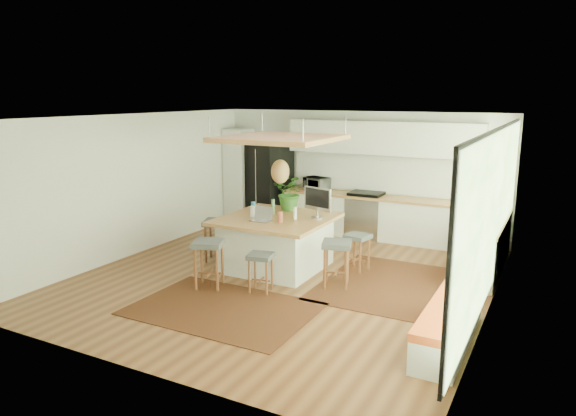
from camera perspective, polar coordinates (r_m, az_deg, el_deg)
The scene contains 36 objects.
floor at distance 9.08m, azimuth -0.35°, elevation -7.51°, with size 7.00×7.00×0.00m, color #5A3019.
ceiling at distance 8.56m, azimuth -0.38°, elevation 9.76°, with size 7.00×7.00×0.00m, color white.
wall_back at distance 11.88m, azimuth 7.63°, elevation 3.77°, with size 6.50×6.50×0.00m, color silver.
wall_front at distance 5.96m, azimuth -16.48°, elevation -4.98°, with size 6.50×6.50×0.00m, color silver.
wall_left at distance 10.62m, azimuth -16.04°, elevation 2.42°, with size 7.00×7.00×0.00m, color silver.
wall_right at distance 7.78m, azimuth 21.28°, elevation -1.36°, with size 7.00×7.00×0.00m, color silver.
window_wall at distance 7.77m, azimuth 21.09°, elevation -0.98°, with size 0.10×6.20×2.60m, color black, non-canonical shape.
pantry at distance 12.94m, azimuth -5.27°, elevation 3.50°, with size 0.55×0.60×2.25m, color silver.
back_counter_base at distance 11.58m, azimuth 9.50°, elevation -1.09°, with size 4.20×0.60×0.88m, color silver.
back_counter_top at distance 11.48m, azimuth 9.58°, elevation 1.14°, with size 4.24×0.64×0.05m, color #A06738.
backsplash at distance 11.69m, azimuth 10.13°, elevation 3.55°, with size 4.20×0.02×0.80m, color white.
upper_cabinets at distance 11.45m, azimuth 10.03°, elevation 7.41°, with size 4.20×0.34×0.70m, color silver.
range at distance 11.64m, azimuth 8.35°, elevation -0.68°, with size 0.76×0.62×1.00m, color #A5A5AA, non-canonical shape.
right_counter_base at distance 9.96m, azimuth 20.43°, elevation -3.87°, with size 0.60×2.50×0.88m, color silver.
right_counter_top at distance 9.85m, azimuth 20.63°, elevation -1.30°, with size 0.64×2.54×0.05m, color #A06738.
window_bench at distance 7.02m, azimuth 16.90°, elevation -11.95°, with size 0.52×2.00×0.50m, color silver, non-canonical shape.
ceiling_panel at distance 9.11m, azimuth -0.85°, elevation 5.80°, with size 1.86×1.86×0.80m, color #A06738, non-canonical shape.
rug_near at distance 7.89m, azimuth -7.01°, elevation -10.68°, with size 2.60×1.80×0.01m, color black.
rug_right at distance 8.96m, azimuth 10.01°, elevation -7.95°, with size 1.80×2.60×0.01m, color black.
fridge at distance 12.55m, azimuth -2.04°, elevation 2.35°, with size 0.96×0.75×1.93m, color black, non-canonical shape.
island at distance 9.46m, azimuth -1.25°, elevation -3.76°, with size 1.85×1.85×0.93m, color #A06738, non-canonical shape.
stool_near_left at distance 8.65m, azimuth -8.47°, elevation -6.19°, with size 0.46×0.46×0.78m, color #3D4144, non-canonical shape.
stool_near_right at distance 8.36m, azimuth -2.95°, elevation -6.72°, with size 0.37×0.37×0.63m, color #3D4144, non-canonical shape.
stool_right_front at distance 8.62m, azimuth 5.22°, elevation -6.17°, with size 0.45×0.45×0.76m, color #3D4144, non-canonical shape.
stool_right_back at distance 9.43m, azimuth 7.46°, elevation -4.61°, with size 0.39×0.39×0.66m, color #3D4144, non-canonical shape.
stool_left_side at distance 9.99m, azimuth -7.61°, elevation -3.66°, with size 0.46×0.46×0.78m, color #3D4144, non-canonical shape.
laptop at distance 9.05m, azimuth -2.98°, elevation -0.68°, with size 0.34×0.37×0.26m, color #A5A5AA, non-canonical shape.
monitor at distance 9.27m, azimuth 3.19°, elevation 0.51°, with size 0.59×0.21×0.55m, color #A5A5AA, non-canonical shape.
microwave at distance 11.96m, azimuth 3.10°, elevation 2.75°, with size 0.54×0.30×0.37m, color #A5A5AA.
island_plant at distance 9.87m, azimuth 0.29°, elevation 1.27°, with size 0.61×0.68×0.53m, color #1E4C19.
island_bowl at distance 10.01m, azimuth -3.21°, elevation 0.02°, with size 0.22×0.22×0.06m, color silver.
island_bottle_0 at distance 9.68m, azimuth -3.83°, elevation -0.00°, with size 0.07×0.07×0.19m, color #3297C9.
island_bottle_1 at distance 9.39m, azimuth -3.85°, elevation -0.37°, with size 0.07×0.07×0.19m, color white.
island_bottle_2 at distance 8.95m, azimuth -0.80°, elevation -0.98°, with size 0.07×0.07×0.19m, color #A84D38.
island_bottle_3 at distance 9.20m, azimuth 0.79°, elevation -0.61°, with size 0.07×0.07×0.19m, color silver.
island_bottle_4 at distance 9.63m, azimuth -1.59°, elevation -0.04°, with size 0.07×0.07×0.19m, color #558E58.
Camera 1 is at (4.03, -7.55, 3.05)m, focal length 33.07 mm.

